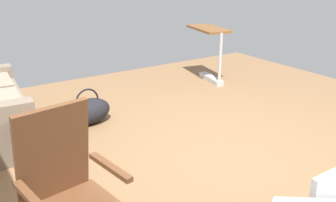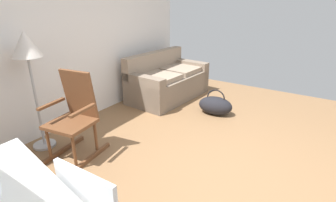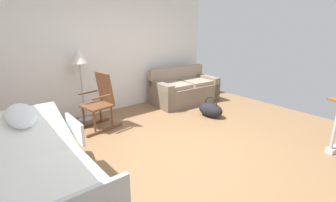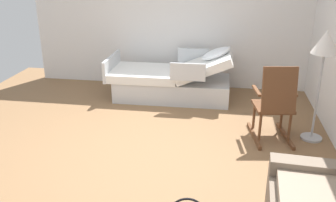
{
  "view_description": "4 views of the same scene",
  "coord_description": "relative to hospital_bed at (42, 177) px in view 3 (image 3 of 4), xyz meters",
  "views": [
    {
      "loc": [
        -2.34,
        2.19,
        1.76
      ],
      "look_at": [
        0.0,
        0.64,
        0.71
      ],
      "focal_mm": 39.29,
      "sensor_mm": 36.0,
      "label": 1
    },
    {
      "loc": [
        -2.34,
        -0.79,
        1.82
      ],
      "look_at": [
        0.03,
        0.76,
        0.71
      ],
      "focal_mm": 28.42,
      "sensor_mm": 36.0,
      "label": 2
    },
    {
      "loc": [
        -2.34,
        -2.57,
        1.92
      ],
      "look_at": [
        0.25,
        0.67,
        0.62
      ],
      "focal_mm": 26.7,
      "sensor_mm": 36.0,
      "label": 3
    },
    {
      "loc": [
        4.06,
        1.02,
        2.3
      ],
      "look_at": [
        -0.15,
        0.35,
        0.64
      ],
      "focal_mm": 39.58,
      "sensor_mm": 36.0,
      "label": 4
    }
  ],
  "objects": [
    {
      "name": "duffel_bag",
      "position": [
        3.44,
        0.64,
        -0.14
      ],
      "size": [
        0.39,
        0.6,
        0.43
      ],
      "color": "black",
      "rests_on": "ground"
    },
    {
      "name": "rocking_chair",
      "position": [
        1.38,
        1.55,
        0.21
      ],
      "size": [
        0.82,
        0.58,
        1.05
      ],
      "color": "brown",
      "rests_on": "ground"
    },
    {
      "name": "ground_plane",
      "position": [
        1.95,
        -0.14,
        -0.3
      ],
      "size": [
        6.61,
        6.61,
        0.0
      ],
      "primitive_type": "plane",
      "color": "olive"
    },
    {
      "name": "hospital_bed",
      "position": [
        0.0,
        0.0,
        0.0
      ],
      "size": [
        1.05,
        2.11,
        0.97
      ],
      "color": "silver",
      "rests_on": "ground"
    },
    {
      "name": "couch",
      "position": [
        3.68,
        1.75,
        0.01
      ],
      "size": [
        1.65,
        0.96,
        0.85
      ],
      "color": "#7D6C5C",
      "rests_on": "ground"
    },
    {
      "name": "floor_lamp",
      "position": [
        1.26,
        2.09,
        0.93
      ],
      "size": [
        0.34,
        0.34,
        1.48
      ],
      "color": "#B2B5BA",
      "rests_on": "ground"
    },
    {
      "name": "back_wall",
      "position": [
        1.95,
        2.39,
        1.05
      ],
      "size": [
        5.49,
        0.1,
        2.7
      ],
      "primitive_type": "cube",
      "color": "white",
      "rests_on": "ground"
    }
  ]
}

